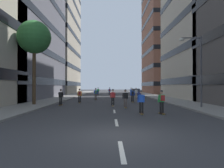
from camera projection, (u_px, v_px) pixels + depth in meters
The scene contains 22 objects.
ground_plane at pixel (112, 97), 37.23m from camera, with size 173.27×173.27×0.00m, color #333335.
sidewalk_left at pixel (70, 96), 40.74m from camera, with size 3.76×79.42×0.14m, color gray.
sidewalk_right at pixel (153, 96), 40.94m from camera, with size 3.76×79.42×0.14m, color gray.
lane_markings at pixel (112, 97), 38.85m from camera, with size 0.16×67.20×0.01m.
building_left_mid at pixel (11, 27), 33.01m from camera, with size 12.79×23.15×23.50m.
building_left_far at pixel (53, 30), 57.51m from camera, with size 12.79×21.55×36.68m.
building_right_far at pixel (168, 39), 57.88m from camera, with size 12.79×18.21×31.60m.
parked_car_near at pixel (136, 92), 44.26m from camera, with size 1.82×4.40×1.52m.
street_tree_near at pixel (34, 38), 21.34m from camera, with size 3.51×3.51×8.94m.
streetlamp_right at pixel (197, 64), 18.45m from camera, with size 2.13×0.30×6.50m.
skater_0 at pixel (96, 93), 30.18m from camera, with size 0.56×0.92×1.78m.
skater_1 at pixel (61, 96), 21.31m from camera, with size 0.55×0.92×1.78m.
skater_2 at pixel (125, 98), 19.02m from camera, with size 0.53×0.90×1.78m.
skater_3 at pixel (136, 92), 35.32m from camera, with size 0.55×0.91×1.78m.
skater_4 at pixel (80, 95), 24.74m from camera, with size 0.55×0.92×1.78m.
skater_5 at pixel (131, 91), 40.68m from camera, with size 0.53×0.90×1.78m.
skater_6 at pixel (141, 101), 14.68m from camera, with size 0.53×0.90×1.78m.
skater_7 at pixel (133, 94), 25.48m from camera, with size 0.54×0.91×1.78m.
skater_8 at pixel (110, 91), 45.26m from camera, with size 0.53×0.90×1.78m.
skater_9 at pixel (113, 97), 20.64m from camera, with size 0.53×0.90×1.78m.
skater_10 at pixel (98, 91), 45.37m from camera, with size 0.56×0.92×1.78m.
skater_11 at pixel (162, 100), 14.69m from camera, with size 0.56×0.92×1.78m.
Camera 1 is at (-0.38, -8.38, 2.07)m, focal length 32.00 mm.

